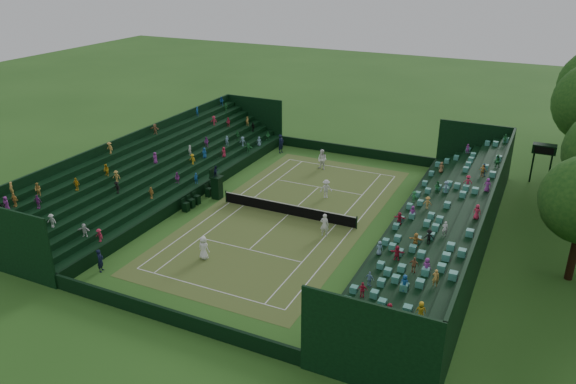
# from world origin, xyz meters

# --- Properties ---
(ground) EXTENTS (160.00, 160.00, 0.00)m
(ground) POSITION_xyz_m (0.00, 0.00, 0.00)
(ground) COLOR #29581C
(ground) RESTS_ON ground
(court_surface) EXTENTS (12.97, 26.77, 0.01)m
(court_surface) POSITION_xyz_m (0.00, 0.00, 0.01)
(court_surface) COLOR #397125
(court_surface) RESTS_ON ground
(perimeter_wall_north) EXTENTS (17.17, 0.20, 1.00)m
(perimeter_wall_north) POSITION_xyz_m (0.00, 15.88, 0.50)
(perimeter_wall_north) COLOR black
(perimeter_wall_north) RESTS_ON ground
(perimeter_wall_south) EXTENTS (17.17, 0.20, 1.00)m
(perimeter_wall_south) POSITION_xyz_m (0.00, -15.88, 0.50)
(perimeter_wall_south) COLOR black
(perimeter_wall_south) RESTS_ON ground
(perimeter_wall_east) EXTENTS (0.20, 31.77, 1.00)m
(perimeter_wall_east) POSITION_xyz_m (8.48, 0.00, 0.50)
(perimeter_wall_east) COLOR black
(perimeter_wall_east) RESTS_ON ground
(perimeter_wall_west) EXTENTS (0.20, 31.77, 1.00)m
(perimeter_wall_west) POSITION_xyz_m (-8.48, 0.00, 0.50)
(perimeter_wall_west) COLOR black
(perimeter_wall_west) RESTS_ON ground
(north_grandstand) EXTENTS (6.60, 32.00, 4.90)m
(north_grandstand) POSITION_xyz_m (12.66, 0.00, 1.55)
(north_grandstand) COLOR black
(north_grandstand) RESTS_ON ground
(south_grandstand) EXTENTS (6.60, 32.00, 4.90)m
(south_grandstand) POSITION_xyz_m (-12.66, 0.00, 1.55)
(south_grandstand) COLOR black
(south_grandstand) RESTS_ON ground
(tennis_net) EXTENTS (11.67, 0.10, 1.06)m
(tennis_net) POSITION_xyz_m (0.00, 0.00, 0.53)
(tennis_net) COLOR black
(tennis_net) RESTS_ON ground
(scoreboard_tower) EXTENTS (2.00, 1.00, 3.70)m
(scoreboard_tower) POSITION_xyz_m (17.75, 16.00, 3.14)
(scoreboard_tower) COLOR black
(scoreboard_tower) RESTS_ON ground
(umpire_chair) EXTENTS (0.94, 0.94, 2.97)m
(umpire_chair) POSITION_xyz_m (-6.93, 0.42, 1.27)
(umpire_chair) COLOR black
(umpire_chair) RESTS_ON ground
(courtside_chairs) EXTENTS (0.50, 5.47, 1.08)m
(courtside_chairs) POSITION_xyz_m (-7.81, -0.46, 0.41)
(courtside_chairs) COLOR black
(courtside_chairs) RESTS_ON ground
(player_near_west) EXTENTS (0.87, 0.59, 1.71)m
(player_near_west) POSITION_xyz_m (-2.17, -8.84, 0.85)
(player_near_west) COLOR white
(player_near_west) RESTS_ON ground
(player_near_east) EXTENTS (0.73, 0.55, 1.81)m
(player_near_east) POSITION_xyz_m (4.00, -2.12, 0.91)
(player_near_east) COLOR white
(player_near_east) RESTS_ON ground
(player_far_west) EXTENTS (1.11, 0.95, 1.99)m
(player_far_west) POSITION_xyz_m (-1.47, 10.75, 1.00)
(player_far_west) COLOR white
(player_far_west) RESTS_ON ground
(player_far_east) EXTENTS (1.23, 1.14, 1.66)m
(player_far_east) POSITION_xyz_m (1.46, 4.49, 0.83)
(player_far_east) COLOR white
(player_far_east) RESTS_ON ground
(line_judge_north) EXTENTS (0.59, 0.80, 1.99)m
(line_judge_north) POSITION_xyz_m (-7.24, 13.44, 1.00)
(line_judge_north) COLOR black
(line_judge_north) RESTS_ON ground
(line_judge_south) EXTENTS (0.56, 0.68, 1.59)m
(line_judge_south) POSITION_xyz_m (-7.41, -13.12, 0.79)
(line_judge_south) COLOR black
(line_judge_south) RESTS_ON ground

